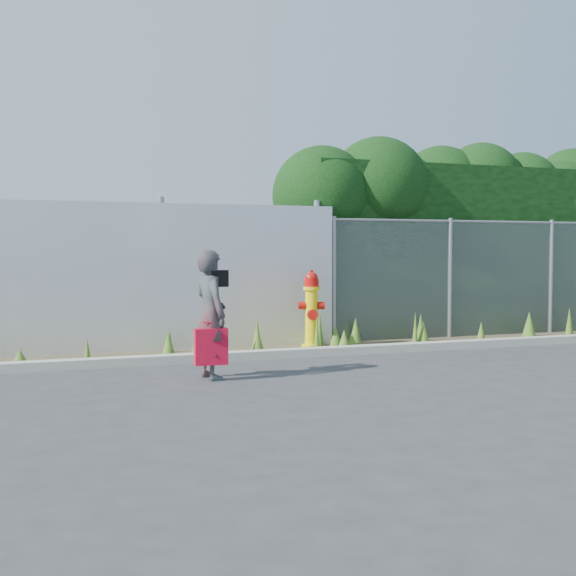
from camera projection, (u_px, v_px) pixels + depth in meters
The scene contains 10 objects.
ground at pixel (352, 378), 8.46m from camera, with size 80.00×80.00×0.00m, color #333436.
curb at pixel (299, 353), 10.15m from camera, with size 16.00×0.22×0.12m, color #A8A397.
weed_strip at pixel (327, 340), 11.01m from camera, with size 16.00×1.29×0.54m.
corrugated_fence at pixel (53, 279), 10.15m from camera, with size 8.50×0.21×2.30m.
chainlink_fence at pixel (502, 277), 12.65m from camera, with size 6.50×0.07×2.05m.
hedge at pixel (470, 222), 13.57m from camera, with size 7.87×2.16×3.56m.
fire_hydrant at pixel (312, 310), 11.02m from camera, with size 0.40×0.36×1.20m.
woman at pixel (211, 314), 8.41m from camera, with size 0.55×0.36×1.51m, color #0D5757.
red_tote_bag at pixel (211, 347), 8.27m from camera, with size 0.38×0.14×0.50m.
black_shoulder_bag at pixel (217, 278), 8.61m from camera, with size 0.27×0.11×0.20m.
Camera 1 is at (-3.51, -7.66, 1.50)m, focal length 45.00 mm.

